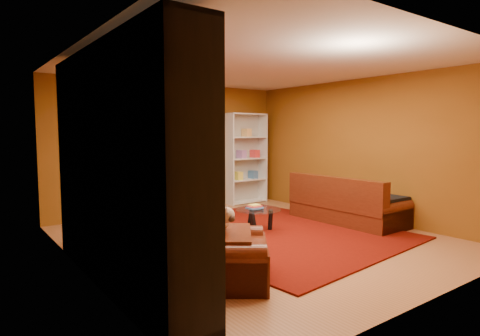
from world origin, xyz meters
TOP-DOWN VIEW (x-y plane):
  - floor at (0.00, 0.00)m, footprint 5.00×5.50m
  - ceiling at (0.00, 0.00)m, footprint 5.00×5.50m
  - wall_back at (0.00, 2.77)m, footprint 5.00×0.05m
  - wall_left at (-2.52, 0.00)m, footprint 0.05×5.50m
  - wall_right at (2.52, 0.00)m, footprint 0.05×5.50m
  - doorway at (0.60, 2.73)m, footprint 1.06×0.60m
  - rug at (0.41, 0.11)m, footprint 3.63×4.12m
  - media_unit at (-2.27, -0.56)m, footprint 0.51×3.25m
  - christmas_tree at (-0.57, 2.15)m, footprint 1.19×1.19m
  - gift_box_teal at (-1.53, 2.18)m, footprint 0.36×0.36m
  - gift_box_green at (-0.76, 1.95)m, footprint 0.26×0.26m
  - gift_box_red at (-1.12, 1.95)m, footprint 0.23×0.23m
  - white_bookshelf at (1.78, 2.57)m, footprint 0.97×0.36m
  - armchair at (-1.38, -1.12)m, footprint 1.54×1.54m
  - dog at (-1.39, -1.05)m, footprint 0.48×0.50m
  - sofa at (2.02, -0.10)m, footprint 0.94×2.03m
  - coffee_table at (0.30, 0.31)m, footprint 0.75×0.75m
  - acrylic_chair at (-0.36, 1.39)m, footprint 0.48×0.52m

SIDE VIEW (x-z plane):
  - floor at x=0.00m, z-range -0.05..0.00m
  - rug at x=0.41m, z-range 0.00..0.02m
  - gift_box_red at x=-1.12m, z-range 0.00..0.22m
  - gift_box_green at x=-0.76m, z-range 0.00..0.26m
  - gift_box_teal at x=-1.53m, z-range 0.00..0.32m
  - coffee_table at x=0.30m, z-range -0.04..0.42m
  - acrylic_chair at x=-0.36m, z-range 0.00..0.83m
  - armchair at x=-1.38m, z-range 0.00..0.86m
  - sofa at x=2.02m, z-range 0.00..0.86m
  - dog at x=-1.39m, z-range 0.50..0.78m
  - christmas_tree at x=-0.57m, z-range -0.03..1.79m
  - white_bookshelf at x=1.78m, z-range -0.03..2.06m
  - doorway at x=0.60m, z-range -0.03..2.13m
  - media_unit at x=-2.27m, z-range 0.00..2.49m
  - wall_back at x=0.00m, z-range 0.00..2.60m
  - wall_left at x=-2.52m, z-range 0.00..2.60m
  - wall_right at x=2.52m, z-range 0.00..2.60m
  - ceiling at x=0.00m, z-range 2.60..2.65m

